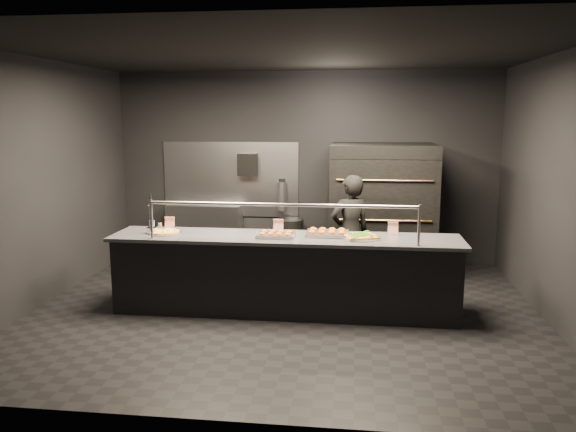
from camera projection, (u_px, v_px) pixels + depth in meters
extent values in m
plane|color=black|center=(285.00, 311.00, 6.72)|extent=(6.00, 6.00, 0.00)
plane|color=black|center=(285.00, 52.00, 6.20)|extent=(6.00, 6.00, 0.00)
cube|color=black|center=(305.00, 168.00, 8.90)|extent=(6.00, 0.04, 3.00)
cube|color=black|center=(241.00, 230.00, 4.02)|extent=(6.00, 0.04, 3.00)
cube|color=black|center=(40.00, 183.00, 6.82)|extent=(0.04, 5.00, 3.00)
cube|color=black|center=(558.00, 191.00, 6.10)|extent=(0.04, 5.00, 3.00)
cube|color=#99999E|center=(231.00, 179.00, 9.06)|extent=(2.20, 0.02, 1.20)
cube|color=black|center=(285.00, 276.00, 6.64)|extent=(4.00, 0.70, 0.88)
cube|color=#3D3D42|center=(285.00, 238.00, 6.56)|extent=(4.10, 0.78, 0.04)
cylinder|color=#99999E|center=(151.00, 219.00, 6.41)|extent=(0.03, 0.03, 0.45)
cylinder|color=#99999E|center=(419.00, 225.00, 6.05)|extent=(0.03, 0.03, 0.45)
cylinder|color=#99999E|center=(281.00, 205.00, 6.19)|extent=(3.00, 0.04, 0.04)
cube|color=black|center=(380.00, 252.00, 8.38)|extent=(1.50, 1.15, 0.60)
cube|color=black|center=(382.00, 213.00, 8.28)|extent=(1.50, 1.20, 0.55)
cube|color=black|center=(383.00, 176.00, 8.18)|extent=(1.50, 1.20, 0.55)
cube|color=black|center=(383.00, 150.00, 8.12)|extent=(1.50, 1.20, 0.18)
cylinder|color=gold|center=(384.00, 220.00, 7.67)|extent=(1.30, 0.02, 0.02)
cylinder|color=gold|center=(385.00, 180.00, 7.58)|extent=(1.30, 0.02, 0.02)
cube|color=#99999E|center=(205.00, 232.00, 9.10)|extent=(1.20, 0.35, 0.90)
cube|color=black|center=(248.00, 165.00, 8.89)|extent=(0.30, 0.20, 0.35)
cylinder|color=#B2B2B7|center=(282.00, 196.00, 8.93)|extent=(0.14, 0.14, 0.45)
cube|color=black|center=(282.00, 181.00, 8.88)|extent=(0.10, 0.06, 0.06)
cylinder|color=silver|center=(152.00, 230.00, 6.71)|extent=(0.13, 0.13, 0.07)
cylinder|color=silver|center=(151.00, 217.00, 6.68)|extent=(0.05, 0.05, 0.34)
cylinder|color=silver|center=(149.00, 205.00, 6.58)|extent=(0.02, 0.09, 0.02)
cone|color=black|center=(151.00, 197.00, 6.64)|extent=(0.05, 0.05, 0.13)
cylinder|color=silver|center=(165.00, 233.00, 6.72)|extent=(0.41, 0.41, 0.01)
cylinder|color=gold|center=(165.00, 232.00, 6.71)|extent=(0.35, 0.35, 0.02)
cylinder|color=#FFC853|center=(165.00, 231.00, 6.71)|extent=(0.31, 0.31, 0.01)
cube|color=silver|center=(276.00, 236.00, 6.53)|extent=(0.44, 0.33, 0.02)
ellipsoid|color=#AD5F25|center=(262.00, 234.00, 6.48)|extent=(0.08, 0.08, 0.05)
ellipsoid|color=#AD5F25|center=(264.00, 232.00, 6.62)|extent=(0.08, 0.08, 0.05)
ellipsoid|color=#AD5F25|center=(271.00, 234.00, 6.46)|extent=(0.08, 0.08, 0.05)
ellipsoid|color=#AD5F25|center=(273.00, 232.00, 6.60)|extent=(0.08, 0.08, 0.05)
ellipsoid|color=#AD5F25|center=(279.00, 234.00, 6.45)|extent=(0.08, 0.08, 0.05)
ellipsoid|color=#AD5F25|center=(281.00, 232.00, 6.59)|extent=(0.08, 0.08, 0.05)
ellipsoid|color=#AD5F25|center=(288.00, 235.00, 6.44)|extent=(0.08, 0.08, 0.05)
ellipsoid|color=#AD5F25|center=(289.00, 232.00, 6.58)|extent=(0.08, 0.08, 0.05)
cube|color=silver|center=(327.00, 235.00, 6.60)|extent=(0.52, 0.39, 0.02)
ellipsoid|color=#AD5F25|center=(312.00, 232.00, 6.54)|extent=(0.09, 0.09, 0.06)
ellipsoid|color=#AD5F25|center=(313.00, 230.00, 6.70)|extent=(0.09, 0.09, 0.06)
ellipsoid|color=#AD5F25|center=(322.00, 233.00, 6.52)|extent=(0.09, 0.09, 0.06)
ellipsoid|color=#AD5F25|center=(323.00, 230.00, 6.68)|extent=(0.09, 0.09, 0.06)
ellipsoid|color=#AD5F25|center=(332.00, 233.00, 6.51)|extent=(0.09, 0.09, 0.06)
ellipsoid|color=#AD5F25|center=(332.00, 230.00, 6.67)|extent=(0.09, 0.09, 0.06)
ellipsoid|color=#AD5F25|center=(341.00, 233.00, 6.49)|extent=(0.09, 0.09, 0.06)
ellipsoid|color=#AD5F25|center=(342.00, 230.00, 6.66)|extent=(0.09, 0.09, 0.06)
cylinder|color=silver|center=(360.00, 238.00, 6.46)|extent=(0.46, 0.46, 0.01)
cube|color=gold|center=(360.00, 236.00, 6.45)|extent=(0.46, 0.44, 0.02)
cube|color=#FFC853|center=(360.00, 235.00, 6.45)|extent=(0.44, 0.41, 0.01)
cube|color=#3A9123|center=(360.00, 234.00, 6.45)|extent=(0.41, 0.39, 0.01)
cylinder|color=silver|center=(152.00, 225.00, 6.98)|extent=(0.06, 0.06, 0.10)
cylinder|color=silver|center=(160.00, 226.00, 6.97)|extent=(0.05, 0.05, 0.08)
cube|color=white|center=(170.00, 223.00, 7.00)|extent=(0.12, 0.04, 0.15)
cube|color=white|center=(278.00, 225.00, 6.84)|extent=(0.12, 0.04, 0.15)
cube|color=white|center=(393.00, 228.00, 6.67)|extent=(0.12, 0.04, 0.15)
cylinder|color=black|center=(290.00, 242.00, 8.81)|extent=(0.43, 0.43, 0.72)
imported|color=black|center=(350.00, 233.00, 7.45)|extent=(0.67, 0.59, 1.55)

